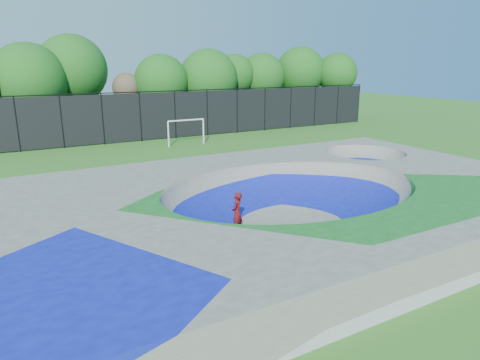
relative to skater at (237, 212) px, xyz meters
name	(u,v)px	position (x,y,z in m)	size (l,w,h in m)	color
ground	(292,220)	(2.60, 0.01, -0.79)	(120.00, 120.00, 0.00)	#2B661C
skate_deck	(292,203)	(2.60, 0.01, -0.04)	(22.00, 14.00, 1.50)	gray
skater	(237,212)	(0.00, 0.00, 0.00)	(0.58, 0.38, 1.58)	#B6100E
skateboard	(237,231)	(0.00, 0.00, -0.76)	(0.78, 0.22, 0.05)	black
soccer_goal	(186,127)	(5.17, 17.59, 0.61)	(3.06, 0.12, 2.02)	silver
fence	(140,116)	(2.60, 21.01, 1.31)	(48.09, 0.09, 4.04)	black
treeline	(108,77)	(1.40, 26.01, 4.24)	(52.74, 7.87, 8.67)	#493624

